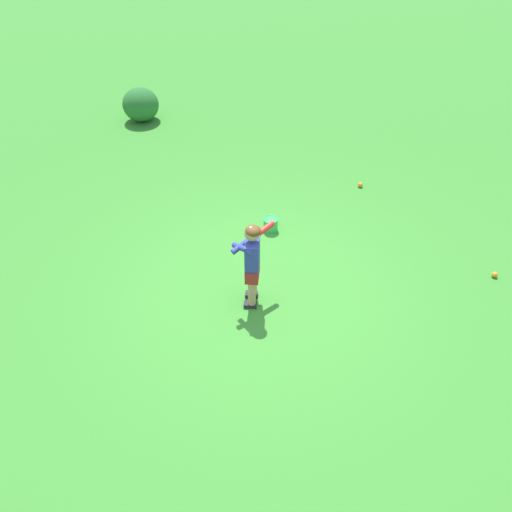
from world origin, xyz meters
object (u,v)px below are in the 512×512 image
(child_batter, at_px, (252,258))
(toy_bucket, at_px, (271,224))
(play_ball_far_right, at_px, (360,185))
(play_ball_near_batter, at_px, (495,275))

(child_batter, height_order, toy_bucket, child_batter)
(child_batter, xyz_separation_m, play_ball_far_right, (1.35, 2.85, -0.61))
(play_ball_near_batter, relative_size, toy_bucket, 0.34)
(child_batter, xyz_separation_m, play_ball_near_batter, (2.95, 0.83, -0.61))
(child_batter, distance_m, play_ball_far_right, 3.22)
(play_ball_near_batter, bearing_deg, toy_bucket, 167.58)
(play_ball_far_right, xyz_separation_m, play_ball_near_batter, (1.60, -2.02, -0.00))
(toy_bucket, bearing_deg, child_batter, -91.93)
(play_ball_near_batter, height_order, toy_bucket, toy_bucket)
(play_ball_near_batter, bearing_deg, child_batter, -164.25)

